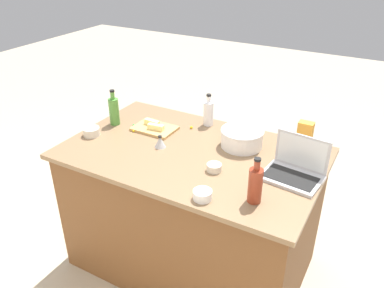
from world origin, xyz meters
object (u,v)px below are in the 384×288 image
(cutting_board, at_px, (155,129))
(kitchen_timer, at_px, (160,142))
(butter_stick_right, at_px, (156,127))
(bottle_vinegar, at_px, (208,113))
(bottle_olive, at_px, (114,111))
(ramekin_small, at_px, (91,132))
(ramekin_wide, at_px, (214,167))
(mixing_bowl_large, at_px, (242,138))
(bottle_soy, at_px, (255,184))
(ramekin_medium, at_px, (203,195))
(laptop, at_px, (295,169))
(butter_stick_left, at_px, (152,123))
(candy_bag, at_px, (305,135))

(cutting_board, bearing_deg, kitchen_timer, 132.21)
(butter_stick_right, bearing_deg, bottle_vinegar, -133.15)
(bottle_olive, bearing_deg, ramekin_small, 84.11)
(butter_stick_right, relative_size, ramekin_wide, 1.31)
(mixing_bowl_large, height_order, bottle_olive, bottle_olive)
(bottle_soy, xyz_separation_m, ramekin_medium, (0.23, 0.11, -0.07))
(bottle_soy, height_order, cutting_board, bottle_soy)
(bottle_soy, xyz_separation_m, bottle_vinegar, (0.60, -0.67, -0.01))
(bottle_soy, height_order, ramekin_small, bottle_soy)
(ramekin_small, bearing_deg, ramekin_wide, -179.74)
(kitchen_timer, bearing_deg, bottle_olive, -15.28)
(laptop, distance_m, ramekin_medium, 0.55)
(laptop, relative_size, ramekin_medium, 3.46)
(cutting_board, bearing_deg, bottle_olive, 11.15)
(bottle_olive, relative_size, bottle_soy, 1.02)
(laptop, relative_size, mixing_bowl_large, 1.25)
(butter_stick_left, height_order, ramekin_medium, butter_stick_left)
(laptop, height_order, ramekin_medium, laptop)
(bottle_vinegar, bearing_deg, ramekin_wide, 120.32)
(bottle_olive, height_order, cutting_board, bottle_olive)
(ramekin_medium, bearing_deg, mixing_bowl_large, -85.81)
(bottle_vinegar, bearing_deg, ramekin_small, 41.18)
(ramekin_medium, distance_m, kitchen_timer, 0.59)
(butter_stick_right, distance_m, ramekin_wide, 0.61)
(candy_bag, bearing_deg, butter_stick_left, 13.05)
(bottle_vinegar, distance_m, ramekin_wide, 0.60)
(ramekin_medium, height_order, candy_bag, candy_bag)
(laptop, bearing_deg, butter_stick_right, -4.81)
(ramekin_small, bearing_deg, mixing_bowl_large, -159.48)
(laptop, bearing_deg, cutting_board, -5.98)
(bottle_vinegar, relative_size, ramekin_wide, 2.66)
(mixing_bowl_large, bearing_deg, ramekin_wide, 86.33)
(ramekin_small, bearing_deg, candy_bag, -157.48)
(kitchen_timer, bearing_deg, butter_stick_right, -48.99)
(ramekin_medium, bearing_deg, cutting_board, -39.38)
(ramekin_medium, bearing_deg, kitchen_timer, -35.92)
(ramekin_small, xyz_separation_m, candy_bag, (-1.25, -0.52, 0.06))
(butter_stick_left, bearing_deg, candy_bag, -166.95)
(bottle_olive, relative_size, candy_bag, 1.47)
(laptop, distance_m, cutting_board, 0.99)
(bottle_olive, relative_size, butter_stick_left, 2.26)
(bottle_vinegar, bearing_deg, ramekin_medium, 115.24)
(bottle_olive, relative_size, kitchen_timer, 3.24)
(ramekin_medium, bearing_deg, bottle_olive, -26.78)
(bottle_vinegar, distance_m, ramekin_medium, 0.86)
(bottle_soy, bearing_deg, ramekin_small, -7.19)
(bottle_olive, bearing_deg, kitchen_timer, 164.72)
(bottle_vinegar, relative_size, butter_stick_right, 2.03)
(laptop, bearing_deg, mixing_bowl_large, -24.48)
(laptop, relative_size, candy_bag, 1.96)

